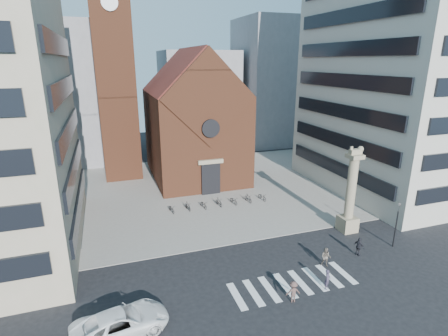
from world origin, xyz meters
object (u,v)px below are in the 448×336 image
Objects in this scene: white_car at (121,323)px; pedestrian_0 at (327,279)px; lion_column at (350,198)px; pedestrian_2 at (359,247)px; pedestrian_1 at (326,257)px; scooter_0 at (172,209)px; traffic_light at (396,224)px.

white_car is 3.72× the size of pedestrian_0.
lion_column reaches higher than pedestrian_2.
pedestrian_1 reaches higher than white_car.
scooter_0 is at bearing 26.67° from pedestrian_2.
pedestrian_1 is at bearing -93.02° from white_car.
traffic_light is 22.61m from scooter_0.
lion_column is 5.43× the size of scooter_0.
traffic_light reaches higher than scooter_0.
pedestrian_1 is at bearing -140.41° from lion_column.
pedestrian_1 reaches higher than scooter_0.
lion_column is at bearing 83.14° from pedestrian_1.
pedestrian_2 is 19.69m from scooter_0.
scooter_0 is at bearing 142.02° from traffic_light.
pedestrian_2 is (3.68, 0.50, 0.02)m from pedestrian_1.
scooter_0 is at bearing -31.55° from white_car.
traffic_light reaches higher than pedestrian_2.
lion_column is 5.10× the size of pedestrian_2.
traffic_light reaches higher than white_car.
pedestrian_1 is (1.62, 2.58, 0.04)m from pedestrian_0.
traffic_light is at bearing -47.99° from scooter_0.
white_car reaches higher than pedestrian_0.
pedestrian_1 is 0.97× the size of pedestrian_2.
lion_column is 23.32m from white_car.
white_car is at bearing -128.28° from pedestrian_1.
lion_column is at bearing 116.46° from traffic_light.
traffic_light is 10.02m from pedestrian_0.
pedestrian_1 is (-5.72, -4.73, -2.63)m from lion_column.
pedestrian_1 is (16.34, 2.34, 0.01)m from white_car.
lion_column is 5.37m from pedestrian_2.
pedestrian_2 reaches higher than scooter_0.
pedestrian_0 is 0.95× the size of pedestrian_1.
lion_column reaches higher than pedestrian_0.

